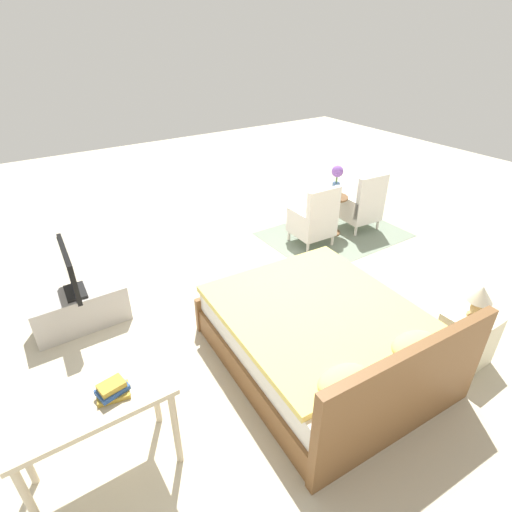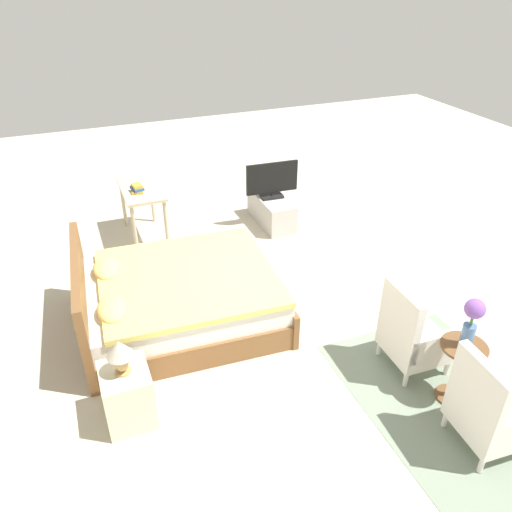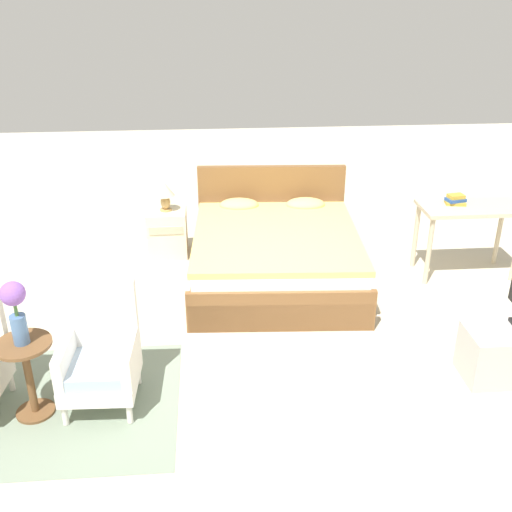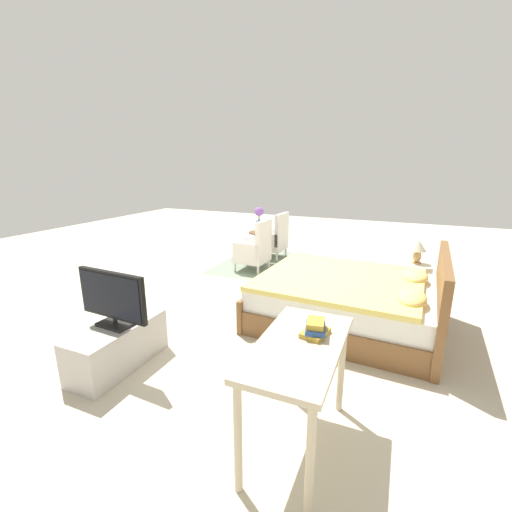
{
  "view_description": "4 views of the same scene",
  "coord_description": "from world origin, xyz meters",
  "px_view_note": "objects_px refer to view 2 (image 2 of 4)",
  "views": [
    {
      "loc": [
        2.34,
        3.08,
        2.86
      ],
      "look_at": [
        0.3,
        0.02,
        0.72
      ],
      "focal_mm": 28.0,
      "sensor_mm": 36.0,
      "label": 1
    },
    {
      "loc": [
        -4.12,
        1.89,
        3.46
      ],
      "look_at": [
        0.01,
        0.24,
        0.78
      ],
      "focal_mm": 35.0,
      "sensor_mm": 36.0,
      "label": 2
    },
    {
      "loc": [
        -0.43,
        -4.61,
        2.94
      ],
      "look_at": [
        -0.06,
        -0.13,
        0.83
      ],
      "focal_mm": 42.0,
      "sensor_mm": 36.0,
      "label": 3
    },
    {
      "loc": [
        4.17,
        1.54,
        1.88
      ],
      "look_at": [
        0.33,
        -0.12,
        0.75
      ],
      "focal_mm": 24.0,
      "sensor_mm": 36.0,
      "label": 4
    }
  ],
  "objects_px": {
    "flower_vase": "(472,318)",
    "tv_stand": "(271,210)",
    "side_table": "(459,366)",
    "table_lamp": "(120,352)",
    "nightstand": "(128,395)",
    "armchair_by_window_left": "(489,410)",
    "vanity_desk": "(142,195)",
    "book_stack": "(137,189)",
    "armchair_by_window_right": "(412,335)",
    "tv_flatscreen": "(272,180)",
    "bed": "(177,299)"
  },
  "relations": [
    {
      "from": "tv_flatscreen",
      "to": "armchair_by_window_right",
      "type": "bearing_deg",
      "value": -179.61
    },
    {
      "from": "nightstand",
      "to": "armchair_by_window_left",
      "type": "bearing_deg",
      "value": -116.97
    },
    {
      "from": "armchair_by_window_left",
      "to": "vanity_desk",
      "type": "height_order",
      "value": "armchair_by_window_left"
    },
    {
      "from": "armchair_by_window_right",
      "to": "table_lamp",
      "type": "height_order",
      "value": "armchair_by_window_right"
    },
    {
      "from": "side_table",
      "to": "vanity_desk",
      "type": "bearing_deg",
      "value": 26.15
    },
    {
      "from": "tv_stand",
      "to": "tv_flatscreen",
      "type": "height_order",
      "value": "tv_flatscreen"
    },
    {
      "from": "tv_stand",
      "to": "book_stack",
      "type": "distance_m",
      "value": 2.0
    },
    {
      "from": "tv_stand",
      "to": "nightstand",
      "type": "bearing_deg",
      "value": 138.67
    },
    {
      "from": "tv_stand",
      "to": "book_stack",
      "type": "height_order",
      "value": "book_stack"
    },
    {
      "from": "armchair_by_window_left",
      "to": "table_lamp",
      "type": "distance_m",
      "value": 2.96
    },
    {
      "from": "side_table",
      "to": "vanity_desk",
      "type": "relative_size",
      "value": 0.59
    },
    {
      "from": "side_table",
      "to": "flower_vase",
      "type": "relative_size",
      "value": 1.29
    },
    {
      "from": "tv_stand",
      "to": "book_stack",
      "type": "bearing_deg",
      "value": 87.02
    },
    {
      "from": "book_stack",
      "to": "vanity_desk",
      "type": "bearing_deg",
      "value": -24.06
    },
    {
      "from": "tv_stand",
      "to": "vanity_desk",
      "type": "bearing_deg",
      "value": 82.38
    },
    {
      "from": "flower_vase",
      "to": "bed",
      "type": "bearing_deg",
      "value": 45.23
    },
    {
      "from": "bed",
      "to": "flower_vase",
      "type": "distance_m",
      "value": 2.92
    },
    {
      "from": "tv_flatscreen",
      "to": "table_lamp",
      "type": "bearing_deg",
      "value": 138.69
    },
    {
      "from": "side_table",
      "to": "table_lamp",
      "type": "bearing_deg",
      "value": 72.89
    },
    {
      "from": "bed",
      "to": "flower_vase",
      "type": "relative_size",
      "value": 4.5
    },
    {
      "from": "flower_vase",
      "to": "tv_stand",
      "type": "distance_m",
      "value": 3.86
    },
    {
      "from": "flower_vase",
      "to": "armchair_by_window_right",
      "type": "bearing_deg",
      "value": 14.55
    },
    {
      "from": "tv_stand",
      "to": "armchair_by_window_left",
      "type": "bearing_deg",
      "value": -179.7
    },
    {
      "from": "armchair_by_window_left",
      "to": "book_stack",
      "type": "xyz_separation_m",
      "value": [
        4.38,
        1.92,
        0.44
      ]
    },
    {
      "from": "armchair_by_window_right",
      "to": "flower_vase",
      "type": "relative_size",
      "value": 1.93
    },
    {
      "from": "flower_vase",
      "to": "tv_stand",
      "type": "height_order",
      "value": "flower_vase"
    },
    {
      "from": "tv_stand",
      "to": "book_stack",
      "type": "relative_size",
      "value": 4.24
    },
    {
      "from": "armchair_by_window_left",
      "to": "nightstand",
      "type": "height_order",
      "value": "armchair_by_window_left"
    },
    {
      "from": "tv_flatscreen",
      "to": "vanity_desk",
      "type": "height_order",
      "value": "tv_flatscreen"
    },
    {
      "from": "side_table",
      "to": "nightstand",
      "type": "relative_size",
      "value": 1.15
    },
    {
      "from": "nightstand",
      "to": "tv_stand",
      "type": "distance_m",
      "value": 3.93
    },
    {
      "from": "nightstand",
      "to": "book_stack",
      "type": "bearing_deg",
      "value": -12.85
    },
    {
      "from": "side_table",
      "to": "tv_stand",
      "type": "bearing_deg",
      "value": 2.27
    },
    {
      "from": "bed",
      "to": "tv_stand",
      "type": "bearing_deg",
      "value": -46.36
    },
    {
      "from": "armchair_by_window_left",
      "to": "side_table",
      "type": "bearing_deg",
      "value": -14.72
    },
    {
      "from": "nightstand",
      "to": "tv_stand",
      "type": "bearing_deg",
      "value": -41.33
    },
    {
      "from": "flower_vase",
      "to": "vanity_desk",
      "type": "distance_m",
      "value": 4.51
    },
    {
      "from": "side_table",
      "to": "table_lamp",
      "type": "relative_size",
      "value": 1.86
    },
    {
      "from": "flower_vase",
      "to": "vanity_desk",
      "type": "relative_size",
      "value": 0.46
    },
    {
      "from": "nightstand",
      "to": "flower_vase",
      "type": "bearing_deg",
      "value": -107.12
    },
    {
      "from": "armchair_by_window_right",
      "to": "tv_stand",
      "type": "xyz_separation_m",
      "value": [
        3.3,
        0.02,
        -0.17
      ]
    },
    {
      "from": "armchair_by_window_right",
      "to": "book_stack",
      "type": "relative_size",
      "value": 4.06
    },
    {
      "from": "side_table",
      "to": "bed",
      "type": "bearing_deg",
      "value": 45.23
    },
    {
      "from": "tv_flatscreen",
      "to": "vanity_desk",
      "type": "bearing_deg",
      "value": 82.45
    },
    {
      "from": "bed",
      "to": "nightstand",
      "type": "xyz_separation_m",
      "value": [
        -1.16,
        0.72,
        -0.03
      ]
    },
    {
      "from": "armchair_by_window_right",
      "to": "book_stack",
      "type": "distance_m",
      "value": 3.93
    },
    {
      "from": "flower_vase",
      "to": "book_stack",
      "type": "xyz_separation_m",
      "value": [
        3.89,
        2.05,
        -0.09
      ]
    },
    {
      "from": "book_stack",
      "to": "side_table",
      "type": "bearing_deg",
      "value": -152.25
    },
    {
      "from": "table_lamp",
      "to": "bed",
      "type": "bearing_deg",
      "value": -31.78
    },
    {
      "from": "table_lamp",
      "to": "tv_flatscreen",
      "type": "xyz_separation_m",
      "value": [
        2.95,
        -2.6,
        -0.05
      ]
    }
  ]
}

